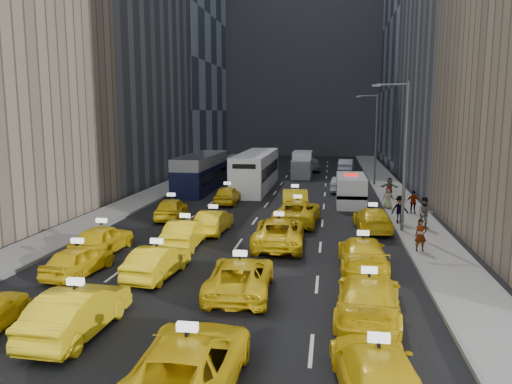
# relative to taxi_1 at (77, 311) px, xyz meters

# --- Properties ---
(ground) EXTENTS (160.00, 160.00, 0.00)m
(ground) POSITION_rel_taxi_1_xyz_m (3.10, 4.00, -0.79)
(ground) COLOR black
(ground) RESTS_ON ground
(sidewalk_west) EXTENTS (3.00, 90.00, 0.15)m
(sidewalk_west) POSITION_rel_taxi_1_xyz_m (-7.40, 29.00, -0.71)
(sidewalk_west) COLOR gray
(sidewalk_west) RESTS_ON ground
(sidewalk_east) EXTENTS (3.00, 90.00, 0.15)m
(sidewalk_east) POSITION_rel_taxi_1_xyz_m (13.60, 29.00, -0.71)
(sidewalk_east) COLOR gray
(sidewalk_east) RESTS_ON ground
(curb_west) EXTENTS (0.15, 90.00, 0.18)m
(curb_west) POSITION_rel_taxi_1_xyz_m (-5.95, 29.00, -0.70)
(curb_west) COLOR slate
(curb_west) RESTS_ON ground
(curb_east) EXTENTS (0.15, 90.00, 0.18)m
(curb_east) POSITION_rel_taxi_1_xyz_m (12.15, 29.00, -0.70)
(curb_east) COLOR slate
(curb_east) RESTS_ON ground
(building_west_far) EXTENTS (16.00, 22.00, 42.00)m
(building_west_far) POSITION_rel_taxi_1_xyz_m (-17.40, 58.00, 20.21)
(building_west_far) COLOR #2D3847
(building_west_far) RESTS_ON ground
(building_backdrop) EXTENTS (30.00, 12.00, 40.00)m
(building_backdrop) POSITION_rel_taxi_1_xyz_m (3.10, 76.00, 19.21)
(building_backdrop) COLOR slate
(building_backdrop) RESTS_ON ground
(streetlight_near) EXTENTS (2.15, 0.22, 9.00)m
(streetlight_near) POSITION_rel_taxi_1_xyz_m (12.28, 16.00, 4.13)
(streetlight_near) COLOR #595B60
(streetlight_near) RESTS_ON ground
(streetlight_far) EXTENTS (2.15, 0.22, 9.00)m
(streetlight_far) POSITION_rel_taxi_1_xyz_m (12.28, 36.00, 4.13)
(streetlight_far) COLOR #595B60
(streetlight_far) RESTS_ON ground
(taxi_1) EXTENTS (1.81, 4.83, 1.58)m
(taxi_1) POSITION_rel_taxi_1_xyz_m (0.00, 0.00, 0.00)
(taxi_1) COLOR yellow
(taxi_1) RESTS_ON ground
(taxi_2) EXTENTS (2.68, 5.71, 1.58)m
(taxi_2) POSITION_rel_taxi_1_xyz_m (4.55, -2.81, 0.00)
(taxi_2) COLOR yellow
(taxi_2) RESTS_ON ground
(taxi_3) EXTENTS (2.56, 5.14, 1.43)m
(taxi_3) POSITION_rel_taxi_1_xyz_m (9.33, -2.40, -0.07)
(taxi_3) COLOR yellow
(taxi_3) RESTS_ON ground
(taxi_4) EXTENTS (2.07, 4.13, 1.35)m
(taxi_4) POSITION_rel_taxi_1_xyz_m (-2.98, 5.68, -0.11)
(taxi_4) COLOR yellow
(taxi_4) RESTS_ON ground
(taxi_5) EXTENTS (1.89, 4.41, 1.41)m
(taxi_5) POSITION_rel_taxi_1_xyz_m (0.60, 5.93, -0.08)
(taxi_5) COLOR yellow
(taxi_5) RESTS_ON ground
(taxi_6) EXTENTS (2.69, 5.36, 1.46)m
(taxi_6) POSITION_rel_taxi_1_xyz_m (4.58, 4.44, -0.06)
(taxi_6) COLOR yellow
(taxi_6) RESTS_ON ground
(taxi_7) EXTENTS (2.62, 5.56, 1.57)m
(taxi_7) POSITION_rel_taxi_1_xyz_m (9.46, 2.66, -0.01)
(taxi_7) COLOR yellow
(taxi_7) RESTS_ON ground
(taxi_8) EXTENTS (2.00, 4.52, 1.51)m
(taxi_8) POSITION_rel_taxi_1_xyz_m (-3.49, 9.13, -0.03)
(taxi_8) COLOR yellow
(taxi_8) RESTS_ON ground
(taxi_9) EXTENTS (1.72, 4.56, 1.49)m
(taxi_9) POSITION_rel_taxi_1_xyz_m (0.34, 11.08, -0.04)
(taxi_9) COLOR yellow
(taxi_9) RESTS_ON ground
(taxi_10) EXTENTS (2.88, 5.82, 1.59)m
(taxi_10) POSITION_rel_taxi_1_xyz_m (5.36, 11.81, 0.01)
(taxi_10) COLOR yellow
(taxi_10) RESTS_ON ground
(taxi_11) EXTENTS (2.22, 5.25, 1.51)m
(taxi_11) POSITION_rel_taxi_1_xyz_m (9.60, 8.38, -0.03)
(taxi_11) COLOR yellow
(taxi_11) RESTS_ON ground
(taxi_12) EXTENTS (2.19, 4.50, 1.48)m
(taxi_12) POSITION_rel_taxi_1_xyz_m (-2.61, 17.74, -0.05)
(taxi_12) COLOR yellow
(taxi_12) RESTS_ON ground
(taxi_13) EXTENTS (1.68, 4.27, 1.38)m
(taxi_13) POSITION_rel_taxi_1_xyz_m (1.11, 14.42, -0.10)
(taxi_13) COLOR yellow
(taxi_13) RESTS_ON ground
(taxi_14) EXTENTS (3.04, 5.89, 1.59)m
(taxi_14) POSITION_rel_taxi_1_xyz_m (5.98, 17.62, 0.01)
(taxi_14) COLOR yellow
(taxi_14) RESTS_ON ground
(taxi_15) EXTENTS (2.34, 5.03, 1.42)m
(taxi_15) POSITION_rel_taxi_1_xyz_m (10.67, 16.34, -0.08)
(taxi_15) COLOR yellow
(taxi_15) RESTS_ON ground
(taxi_16) EXTENTS (1.79, 4.25, 1.44)m
(taxi_16) POSITION_rel_taxi_1_xyz_m (-0.03, 24.02, -0.07)
(taxi_16) COLOR yellow
(taxi_16) RESTS_ON ground
(taxi_17) EXTENTS (2.25, 5.24, 1.68)m
(taxi_17) POSITION_rel_taxi_1_xyz_m (5.51, 21.74, 0.05)
(taxi_17) COLOR yellow
(taxi_17) RESTS_ON ground
(nypd_van) EXTENTS (3.00, 6.03, 2.48)m
(nypd_van) POSITION_rel_taxi_1_xyz_m (9.67, 25.16, 0.34)
(nypd_van) COLOR silver
(nypd_van) RESTS_ON ground
(double_decker) EXTENTS (3.59, 11.51, 3.29)m
(double_decker) POSITION_rel_taxi_1_xyz_m (-3.91, 30.68, 0.84)
(double_decker) COLOR black
(double_decker) RESTS_ON ground
(city_bus) EXTENTS (4.30, 13.62, 3.46)m
(city_bus) POSITION_rel_taxi_1_xyz_m (1.03, 32.30, 0.93)
(city_bus) COLOR white
(city_bus) RESTS_ON ground
(box_truck) EXTENTS (2.85, 6.39, 2.82)m
(box_truck) POSITION_rel_taxi_1_xyz_m (4.85, 42.12, 0.59)
(box_truck) COLOR white
(box_truck) RESTS_ON ground
(misc_car_0) EXTENTS (2.00, 4.41, 1.40)m
(misc_car_0) POSITION_rel_taxi_1_xyz_m (9.03, 31.51, -0.09)
(misc_car_0) COLOR #A8ABB0
(misc_car_0) RESTS_ON ground
(misc_car_1) EXTENTS (3.16, 6.15, 1.66)m
(misc_car_1) POSITION_rel_taxi_1_xyz_m (-3.18, 44.39, 0.04)
(misc_car_1) COLOR black
(misc_car_1) RESTS_ON ground
(misc_car_2) EXTENTS (2.78, 5.88, 1.66)m
(misc_car_2) POSITION_rel_taxi_1_xyz_m (5.56, 48.01, 0.04)
(misc_car_2) COLOR gray
(misc_car_2) RESTS_ON ground
(misc_car_3) EXTENTS (2.20, 4.48, 1.47)m
(misc_car_3) POSITION_rel_taxi_1_xyz_m (0.13, 48.11, -0.05)
(misc_car_3) COLOR black
(misc_car_3) RESTS_ON ground
(misc_car_4) EXTENTS (2.07, 4.95, 1.59)m
(misc_car_4) POSITION_rel_taxi_1_xyz_m (9.91, 47.89, 0.01)
(misc_car_4) COLOR #B8BAC1
(misc_car_4) RESTS_ON ground
(pedestrian_0) EXTENTS (0.65, 0.46, 1.67)m
(pedestrian_0) POSITION_rel_taxi_1_xyz_m (12.70, 11.44, 0.19)
(pedestrian_0) COLOR gray
(pedestrian_0) RESTS_ON sidewalk_east
(pedestrian_1) EXTENTS (0.99, 0.62, 1.93)m
(pedestrian_1) POSITION_rel_taxi_1_xyz_m (13.84, 16.77, 0.33)
(pedestrian_1) COLOR gray
(pedestrian_1) RESTS_ON sidewalk_east
(pedestrian_2) EXTENTS (1.25, 0.78, 1.81)m
(pedestrian_2) POSITION_rel_taxi_1_xyz_m (12.51, 18.01, 0.27)
(pedestrian_2) COLOR gray
(pedestrian_2) RESTS_ON sidewalk_east
(pedestrian_3) EXTENTS (0.95, 0.44, 1.61)m
(pedestrian_3) POSITION_rel_taxi_1_xyz_m (13.86, 21.48, 0.17)
(pedestrian_3) COLOR gray
(pedestrian_3) RESTS_ON sidewalk_east
(pedestrian_4) EXTENTS (0.82, 0.48, 1.63)m
(pedestrian_4) POSITION_rel_taxi_1_xyz_m (12.32, 23.06, 0.17)
(pedestrian_4) COLOR gray
(pedestrian_4) RESTS_ON sidewalk_east
(pedestrian_5) EXTENTS (1.55, 0.66, 1.62)m
(pedestrian_5) POSITION_rel_taxi_1_xyz_m (13.00, 28.47, 0.17)
(pedestrian_5) COLOR gray
(pedestrian_5) RESTS_ON sidewalk_east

